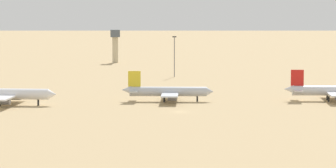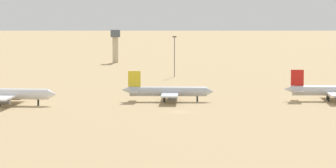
% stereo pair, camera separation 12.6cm
% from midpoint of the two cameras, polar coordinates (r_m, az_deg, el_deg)
% --- Properties ---
extents(ground, '(4000.00, 4000.00, 0.00)m').
position_cam_midpoint_polar(ground, '(271.60, 0.82, -1.82)').
color(ground, tan).
extents(parked_jet_teal_2, '(34.35, 29.29, 11.38)m').
position_cam_midpoint_polar(parked_jet_teal_2, '(293.31, -10.55, -0.64)').
color(parked_jet_teal_2, white).
rests_on(parked_jet_teal_2, ground).
extents(parked_jet_yellow_3, '(31.47, 26.64, 10.39)m').
position_cam_midpoint_polar(parked_jet_yellow_3, '(299.04, -0.07, -0.49)').
color(parked_jet_yellow_3, silver).
rests_on(parked_jet_yellow_3, ground).
extents(parked_jet_red_4, '(32.43, 27.48, 10.71)m').
position_cam_midpoint_polar(parked_jet_red_4, '(305.53, 10.49, -0.44)').
color(parked_jet_red_4, silver).
rests_on(parked_jet_red_4, ground).
extents(control_tower, '(5.20, 5.20, 18.17)m').
position_cam_midpoint_polar(control_tower, '(486.42, -3.45, 2.68)').
color(control_tower, '#C6B793').
rests_on(control_tower, ground).
extents(light_pole_mid, '(1.80, 0.50, 18.28)m').
position_cam_midpoint_polar(light_pole_mid, '(395.17, 0.41, 1.97)').
color(light_pole_mid, '#59595E').
rests_on(light_pole_mid, ground).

